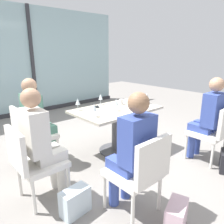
# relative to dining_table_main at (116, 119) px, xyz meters

# --- Properties ---
(ground_plane) EXTENTS (12.00, 12.00, 0.00)m
(ground_plane) POSITION_rel_dining_table_main_xyz_m (0.00, 0.00, -0.55)
(ground_plane) COLOR gray
(window_wall_backdrop) EXTENTS (5.21, 0.10, 2.70)m
(window_wall_backdrop) POSITION_rel_dining_table_main_xyz_m (0.00, 3.20, 0.66)
(window_wall_backdrop) COLOR #97B7BC
(window_wall_backdrop) RESTS_ON ground_plane
(dining_table_main) EXTENTS (1.35, 0.84, 0.73)m
(dining_table_main) POSITION_rel_dining_table_main_xyz_m (0.00, 0.00, 0.00)
(dining_table_main) COLOR #BCB29E
(dining_table_main) RESTS_ON ground_plane
(chair_side_end) EXTENTS (0.50, 0.46, 0.87)m
(chair_side_end) POSITION_rel_dining_table_main_xyz_m (-1.50, -0.32, -0.05)
(chair_side_end) COLOR silver
(chair_side_end) RESTS_ON ground_plane
(chair_front_left) EXTENTS (0.46, 0.50, 0.87)m
(chair_front_left) POSITION_rel_dining_table_main_xyz_m (-0.81, -1.22, -0.05)
(chair_front_left) COLOR silver
(chair_front_left) RESTS_ON ground_plane
(chair_front_right) EXTENTS (0.46, 0.50, 0.87)m
(chair_front_right) POSITION_rel_dining_table_main_xyz_m (0.81, -1.22, -0.05)
(chair_front_right) COLOR silver
(chair_front_right) RESTS_ON ground_plane
(chair_far_left) EXTENTS (0.50, 0.46, 0.87)m
(chair_far_left) POSITION_rel_dining_table_main_xyz_m (-1.21, 0.48, -0.05)
(chair_far_left) COLOR silver
(chair_far_left) RESTS_ON ground_plane
(person_side_end) EXTENTS (0.39, 0.34, 1.26)m
(person_side_end) POSITION_rel_dining_table_main_xyz_m (-1.39, -0.32, 0.15)
(person_side_end) COLOR silver
(person_side_end) RESTS_ON ground_plane
(person_front_left) EXTENTS (0.34, 0.39, 1.26)m
(person_front_left) POSITION_rel_dining_table_main_xyz_m (-0.81, -1.11, 0.15)
(person_front_left) COLOR #384C9E
(person_front_left) RESTS_ON ground_plane
(person_front_right) EXTENTS (0.34, 0.39, 1.26)m
(person_front_right) POSITION_rel_dining_table_main_xyz_m (0.81, -1.11, 0.15)
(person_front_right) COLOR #384C9E
(person_front_right) RESTS_ON ground_plane
(person_far_left) EXTENTS (0.39, 0.34, 1.26)m
(person_far_left) POSITION_rel_dining_table_main_xyz_m (-1.10, 0.48, 0.15)
(person_far_left) COLOR #4C7F6B
(person_far_left) RESTS_ON ground_plane
(wine_glass_0) EXTENTS (0.07, 0.07, 0.18)m
(wine_glass_0) POSITION_rel_dining_table_main_xyz_m (0.60, -0.12, 0.32)
(wine_glass_0) COLOR silver
(wine_glass_0) RESTS_ON dining_table_main
(wine_glass_1) EXTENTS (0.07, 0.07, 0.18)m
(wine_glass_1) POSITION_rel_dining_table_main_xyz_m (-0.53, -0.13, 0.32)
(wine_glass_1) COLOR silver
(wine_glass_1) RESTS_ON dining_table_main
(wine_glass_2) EXTENTS (0.07, 0.07, 0.18)m
(wine_glass_2) POSITION_rel_dining_table_main_xyz_m (-0.51, 0.32, 0.32)
(wine_glass_2) COLOR silver
(wine_glass_2) RESTS_ON dining_table_main
(wine_glass_3) EXTENTS (0.07, 0.07, 0.18)m
(wine_glass_3) POSITION_rel_dining_table_main_xyz_m (-0.10, -0.11, 0.32)
(wine_glass_3) COLOR silver
(wine_glass_3) RESTS_ON dining_table_main
(wine_glass_4) EXTENTS (0.07, 0.07, 0.18)m
(wine_glass_4) POSITION_rel_dining_table_main_xyz_m (-0.03, 0.36, 0.32)
(wine_glass_4) COLOR silver
(wine_glass_4) RESTS_ON dining_table_main
(coffee_cup) EXTENTS (0.08, 0.08, 0.09)m
(coffee_cup) POSITION_rel_dining_table_main_xyz_m (0.25, 0.14, 0.23)
(coffee_cup) COLOR white
(coffee_cup) RESTS_ON dining_table_main
(cell_phone_on_table) EXTENTS (0.13, 0.16, 0.01)m
(cell_phone_on_table) POSITION_rel_dining_table_main_xyz_m (-0.18, 0.27, 0.19)
(cell_phone_on_table) COLOR black
(cell_phone_on_table) RESTS_ON dining_table_main
(handbag_0) EXTENTS (0.31, 0.19, 0.28)m
(handbag_0) POSITION_rel_dining_table_main_xyz_m (-1.29, -0.78, -0.41)
(handbag_0) COLOR silver
(handbag_0) RESTS_ON ground_plane
(handbag_1) EXTENTS (0.34, 0.25, 0.28)m
(handbag_1) POSITION_rel_dining_table_main_xyz_m (-0.71, -1.58, -0.41)
(handbag_1) COLOR beige
(handbag_1) RESTS_ON ground_plane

